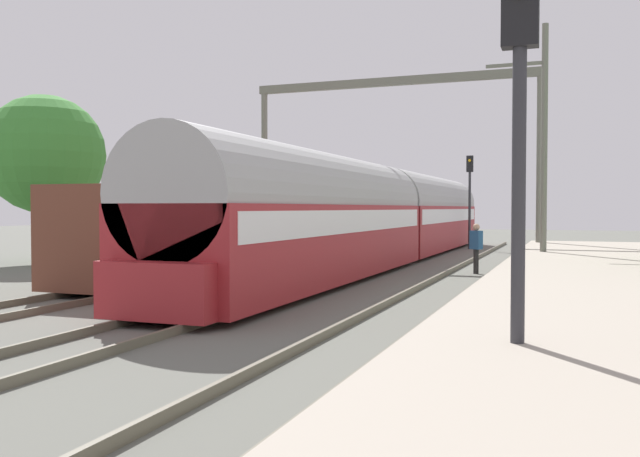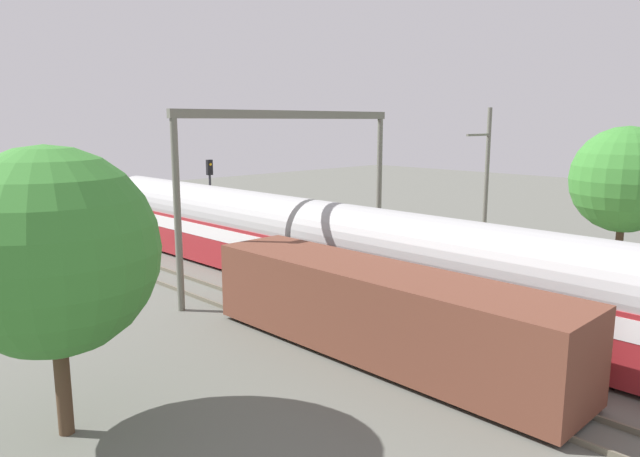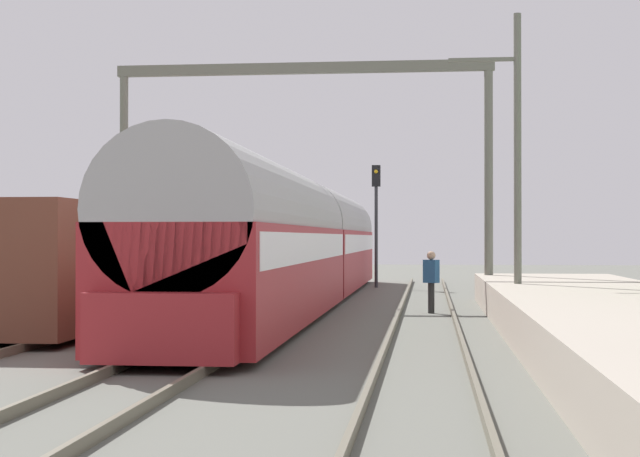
% 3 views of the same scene
% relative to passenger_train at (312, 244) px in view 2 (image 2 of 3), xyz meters
% --- Properties ---
extents(ground, '(120.00, 120.00, 0.00)m').
position_rel_passenger_train_xyz_m(ground, '(0.00, -13.33, -1.97)').
color(ground, '#5F6058').
extents(track_far_west, '(1.52, 60.00, 0.16)m').
position_rel_passenger_train_xyz_m(track_far_west, '(-4.04, -13.33, -1.89)').
color(track_far_west, '#625D4D').
rests_on(track_far_west, ground).
extents(track_west, '(1.52, 60.00, 0.16)m').
position_rel_passenger_train_xyz_m(track_west, '(0.00, -13.33, -1.89)').
color(track_west, '#625D4D').
rests_on(track_west, ground).
extents(passenger_train, '(2.93, 32.85, 3.82)m').
position_rel_passenger_train_xyz_m(passenger_train, '(0.00, 0.00, 0.00)').
color(passenger_train, maroon).
rests_on(passenger_train, ground).
extents(freight_car, '(2.80, 13.00, 2.70)m').
position_rel_passenger_train_xyz_m(freight_car, '(-4.04, -7.27, -0.50)').
color(freight_car, brown).
rests_on(freight_car, ground).
extents(person_crossing, '(0.47, 0.42, 1.73)m').
position_rel_passenger_train_xyz_m(person_crossing, '(4.19, -3.44, -0.94)').
color(person_crossing, '#252525').
rests_on(person_crossing, ground).
extents(railway_signal_far, '(0.36, 0.30, 5.16)m').
position_rel_passenger_train_xyz_m(railway_signal_far, '(1.92, 10.77, 1.33)').
color(railway_signal_far, '#2D2D33').
rests_on(railway_signal_far, ground).
extents(catenary_gantry, '(12.49, 0.28, 7.86)m').
position_rel_passenger_train_xyz_m(catenary_gantry, '(0.00, 1.21, 3.66)').
color(catenary_gantry, slate).
rests_on(catenary_gantry, ground).
extents(catenary_pole_east_mid, '(1.90, 0.20, 8.00)m').
position_rel_passenger_train_xyz_m(catenary_pole_east_mid, '(6.40, -4.81, 2.18)').
color(catenary_pole_east_mid, slate).
rests_on(catenary_pole_east_mid, ground).
extents(tree_west_background, '(4.86, 4.86, 6.91)m').
position_rel_passenger_train_xyz_m(tree_west_background, '(-13.03, -5.04, 2.50)').
color(tree_west_background, '#4C3826').
rests_on(tree_west_background, ground).
extents(tree_east_background, '(5.05, 5.05, 7.19)m').
position_rel_passenger_train_xyz_m(tree_east_background, '(12.10, -8.89, 2.68)').
color(tree_east_background, '#4C3826').
rests_on(tree_east_background, ground).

